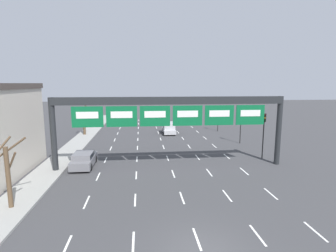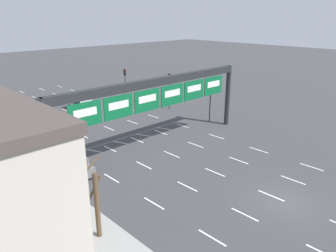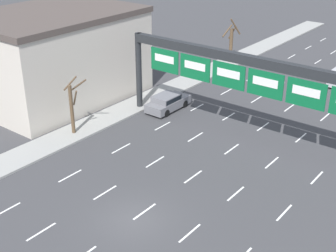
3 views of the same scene
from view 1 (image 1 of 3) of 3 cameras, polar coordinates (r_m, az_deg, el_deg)
name	(u,v)px [view 1 (image 1 of 3)]	position (r m, az deg, el deg)	size (l,w,h in m)	color
ground_plane	(201,251)	(14.14, 7.27, -25.36)	(220.00, 220.00, 0.00)	#3D3D3F
lane_dashes	(170,165)	(26.22, 0.47, -8.53)	(13.32, 67.00, 0.01)	white
sign_gantry	(171,111)	(24.37, 0.68, 3.27)	(21.92, 0.70, 6.80)	#232628
suv_silver	(169,128)	(42.16, 0.18, -0.34)	(1.92, 4.40, 1.78)	#B7B7BC
car_grey	(84,159)	(26.83, -17.85, -6.86)	(1.91, 4.45, 1.45)	slate
traffic_light_near_gantry	(218,113)	(44.81, 10.87, 2.82)	(0.30, 0.35, 4.35)	black
traffic_light_mid_block	(241,118)	(36.24, 15.60, 1.59)	(0.30, 0.35, 4.76)	black
traffic_light_far_end	(264,127)	(29.56, 20.15, -0.15)	(0.30, 0.35, 4.88)	black
tree_bare_closest	(8,172)	(19.68, -31.41, -8.54)	(1.85, 1.12, 4.54)	brown
tree_bare_second	(84,120)	(42.56, -17.82, 1.21)	(1.95, 1.91, 4.99)	brown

